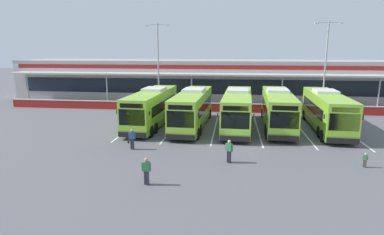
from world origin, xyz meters
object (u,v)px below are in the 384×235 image
at_px(coach_bus_left_centre, 192,109).
at_px(coach_bus_rightmost, 326,112).
at_px(coach_bus_right_centre, 278,110).
at_px(pedestrian_near_bin, 146,170).
at_px(pedestrian_child, 365,160).
at_px(pedestrian_in_dark_coat, 229,150).
at_px(pedestrian_with_handbag, 132,139).
at_px(coach_bus_centre, 237,110).
at_px(coach_bus_leftmost, 152,108).
at_px(lamp_post_centre, 326,61).
at_px(lamp_post_west, 158,60).

xyz_separation_m(coach_bus_left_centre, coach_bus_rightmost, (13.03, 0.53, 0.00)).
relative_size(coach_bus_right_centre, pedestrian_near_bin, 7.56).
bearing_deg(pedestrian_child, pedestrian_near_bin, -161.49).
height_order(pedestrian_in_dark_coat, pedestrian_child, pedestrian_in_dark_coat).
distance_m(coach_bus_right_centre, pedestrian_near_bin, 17.94).
bearing_deg(coach_bus_right_centre, coach_bus_rightmost, -2.66).
distance_m(coach_bus_left_centre, coach_bus_rightmost, 13.04).
distance_m(pedestrian_with_handbag, pedestrian_near_bin, 7.10).
xyz_separation_m(pedestrian_with_handbag, pedestrian_child, (16.55, -1.91, -0.32)).
distance_m(pedestrian_in_dark_coat, pedestrian_child, 8.98).
distance_m(coach_bus_left_centre, pedestrian_in_dark_coat, 10.94).
bearing_deg(coach_bus_centre, coach_bus_leftmost, 179.30).
xyz_separation_m(coach_bus_centre, pedestrian_child, (8.32, -10.14, -1.24)).
distance_m(coach_bus_left_centre, pedestrian_with_handbag, 8.97).
relative_size(coach_bus_leftmost, coach_bus_rightmost, 1.00).
xyz_separation_m(coach_bus_left_centre, pedestrian_with_handbag, (-3.74, -8.10, -0.93)).
bearing_deg(coach_bus_left_centre, pedestrian_child, -38.00).
xyz_separation_m(coach_bus_left_centre, pedestrian_near_bin, (-0.83, -14.57, -0.91)).
relative_size(pedestrian_with_handbag, lamp_post_centre, 0.15).
distance_m(pedestrian_near_bin, lamp_post_west, 26.81).
distance_m(coach_bus_rightmost, pedestrian_child, 10.61).
bearing_deg(pedestrian_with_handbag, pedestrian_child, -6.58).
relative_size(pedestrian_in_dark_coat, lamp_post_centre, 0.15).
bearing_deg(coach_bus_right_centre, lamp_post_west, 144.22).
distance_m(coach_bus_centre, pedestrian_in_dark_coat, 10.39).
height_order(pedestrian_with_handbag, lamp_post_centre, lamp_post_centre).
height_order(coach_bus_leftmost, coach_bus_left_centre, same).
relative_size(coach_bus_right_centre, lamp_post_centre, 1.11).
bearing_deg(coach_bus_centre, pedestrian_in_dark_coat, -93.58).
bearing_deg(coach_bus_left_centre, coach_bus_right_centre, 5.02).
relative_size(coach_bus_rightmost, pedestrian_near_bin, 7.56).
bearing_deg(coach_bus_rightmost, pedestrian_with_handbag, -152.78).
height_order(coach_bus_right_centre, pedestrian_with_handbag, coach_bus_right_centre).
relative_size(coach_bus_left_centre, pedestrian_with_handbag, 7.56).
height_order(coach_bus_left_centre, coach_bus_right_centre, same).
bearing_deg(pedestrian_child, coach_bus_left_centre, 142.00).
xyz_separation_m(pedestrian_with_handbag, lamp_post_west, (-2.26, 19.26, 5.43)).
bearing_deg(pedestrian_with_handbag, coach_bus_left_centre, 65.20).
relative_size(coach_bus_right_centre, lamp_post_west, 1.11).
relative_size(coach_bus_right_centre, pedestrian_in_dark_coat, 7.56).
distance_m(coach_bus_left_centre, coach_bus_right_centre, 8.49).
bearing_deg(coach_bus_rightmost, pedestrian_near_bin, -132.55).
height_order(pedestrian_child, pedestrian_near_bin, pedestrian_near_bin).
height_order(coach_bus_left_centre, coach_bus_centre, same).
relative_size(coach_bus_right_centre, pedestrian_with_handbag, 7.56).
xyz_separation_m(coach_bus_centre, pedestrian_near_bin, (-5.32, -14.71, -0.91)).
height_order(coach_bus_right_centre, lamp_post_west, lamp_post_west).
xyz_separation_m(coach_bus_right_centre, pedestrian_in_dark_coat, (-4.62, -10.94, -0.91)).
relative_size(coach_bus_leftmost, pedestrian_with_handbag, 7.56).
xyz_separation_m(pedestrian_with_handbag, lamp_post_centre, (18.91, 18.33, 5.43)).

